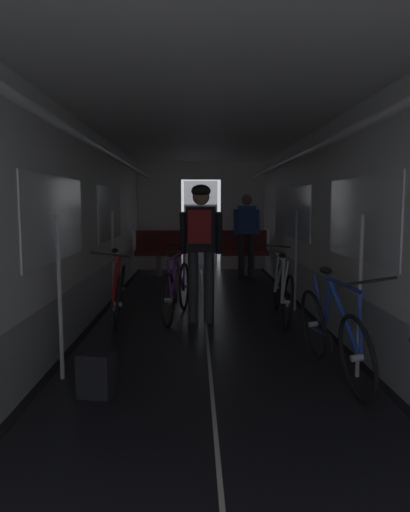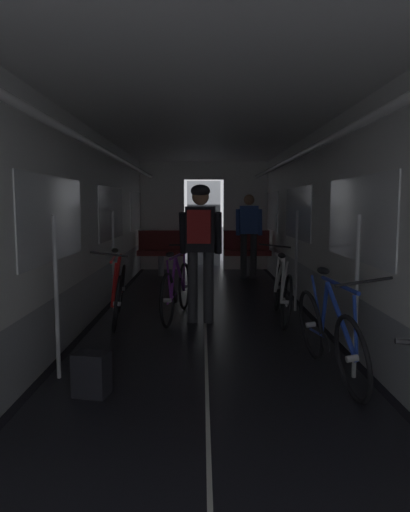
{
  "view_description": "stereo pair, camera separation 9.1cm",
  "coord_description": "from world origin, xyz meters",
  "px_view_note": "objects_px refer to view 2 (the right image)",
  "views": [
    {
      "loc": [
        -0.13,
        -1.87,
        1.48
      ],
      "look_at": [
        0.0,
        4.52,
        0.79
      ],
      "focal_mm": 33.45,
      "sensor_mm": 36.0,
      "label": 1
    },
    {
      "loc": [
        -0.04,
        -1.87,
        1.48
      ],
      "look_at": [
        0.0,
        4.52,
        0.79
      ],
      "focal_mm": 33.45,
      "sensor_mm": 36.0,
      "label": 2
    }
  ],
  "objects_px": {
    "bicycle_blue": "(329,334)",
    "person_standing_near_bench": "(249,230)",
    "bicycle_white": "(282,291)",
    "person_cyclist_aisle": "(200,238)",
    "bicycle_red": "(119,292)",
    "backpack_on_floor": "(92,374)",
    "bicycle_purple_in_aisle": "(176,289)",
    "bench_seat_far_right": "(247,248)",
    "bench_seat_far_left": "(161,249)"
  },
  "relations": [
    {
      "from": "bench_seat_far_right",
      "to": "person_standing_near_bench",
      "type": "relative_size",
      "value": 0.58
    },
    {
      "from": "backpack_on_floor",
      "to": "bicycle_white",
      "type": "bearing_deg",
      "value": 52.3
    },
    {
      "from": "bicycle_white",
      "to": "bicycle_red",
      "type": "height_order",
      "value": "bicycle_red"
    },
    {
      "from": "bicycle_red",
      "to": "person_standing_near_bench",
      "type": "relative_size",
      "value": 1.0
    },
    {
      "from": "bench_seat_far_left",
      "to": "backpack_on_floor",
      "type": "relative_size",
      "value": 2.89
    },
    {
      "from": "bicycle_white",
      "to": "person_standing_near_bench",
      "type": "xyz_separation_m",
      "value": [
        -0.09,
        3.52,
        0.59
      ]
    },
    {
      "from": "bicycle_blue",
      "to": "bench_seat_far_right",
      "type": "bearing_deg",
      "value": 91.51
    },
    {
      "from": "bicycle_blue",
      "to": "person_standing_near_bench",
      "type": "xyz_separation_m",
      "value": [
        -0.15,
        5.58,
        0.59
      ]
    },
    {
      "from": "bench_seat_far_right",
      "to": "bicycle_red",
      "type": "xyz_separation_m",
      "value": [
        -2.0,
        -3.97,
        -0.19
      ]
    },
    {
      "from": "bench_seat_far_right",
      "to": "bicycle_white",
      "type": "height_order",
      "value": "bench_seat_far_right"
    },
    {
      "from": "person_cyclist_aisle",
      "to": "backpack_on_floor",
      "type": "relative_size",
      "value": 5.09
    },
    {
      "from": "bicycle_white",
      "to": "bicycle_purple_in_aisle",
      "type": "height_order",
      "value": "bicycle_white"
    },
    {
      "from": "backpack_on_floor",
      "to": "person_standing_near_bench",
      "type": "bearing_deg",
      "value": 73.22
    },
    {
      "from": "bench_seat_far_left",
      "to": "backpack_on_floor",
      "type": "height_order",
      "value": "bench_seat_far_left"
    },
    {
      "from": "bench_seat_far_right",
      "to": "bicycle_red",
      "type": "distance_m",
      "value": 4.44
    },
    {
      "from": "bicycle_purple_in_aisle",
      "to": "person_standing_near_bench",
      "type": "distance_m",
      "value": 3.69
    },
    {
      "from": "backpack_on_floor",
      "to": "bicycle_red",
      "type": "bearing_deg",
      "value": 94.76
    },
    {
      "from": "bicycle_red",
      "to": "bicycle_blue",
      "type": "xyz_separation_m",
      "value": [
        2.15,
        -1.99,
        0.0
      ]
    },
    {
      "from": "person_cyclist_aisle",
      "to": "person_standing_near_bench",
      "type": "distance_m",
      "value": 3.8
    },
    {
      "from": "bicycle_blue",
      "to": "bicycle_purple_in_aisle",
      "type": "bearing_deg",
      "value": 123.42
    },
    {
      "from": "bicycle_white",
      "to": "person_standing_near_bench",
      "type": "relative_size",
      "value": 1.0
    },
    {
      "from": "person_standing_near_bench",
      "to": "backpack_on_floor",
      "type": "height_order",
      "value": "person_standing_near_bench"
    },
    {
      "from": "bicycle_blue",
      "to": "bicycle_purple_in_aisle",
      "type": "distance_m",
      "value": 2.6
    },
    {
      "from": "bicycle_white",
      "to": "bicycle_purple_in_aisle",
      "type": "bearing_deg",
      "value": 175.42
    },
    {
      "from": "bicycle_white",
      "to": "bicycle_purple_in_aisle",
      "type": "distance_m",
      "value": 1.37
    },
    {
      "from": "bench_seat_far_right",
      "to": "bench_seat_far_left",
      "type": "bearing_deg",
      "value": 180.0
    },
    {
      "from": "bench_seat_far_right",
      "to": "person_standing_near_bench",
      "type": "distance_m",
      "value": 0.55
    },
    {
      "from": "bicycle_red",
      "to": "person_cyclist_aisle",
      "type": "height_order",
      "value": "person_cyclist_aisle"
    },
    {
      "from": "bench_seat_far_left",
      "to": "bench_seat_far_right",
      "type": "height_order",
      "value": "same"
    },
    {
      "from": "bench_seat_far_left",
      "to": "bicycle_blue",
      "type": "bearing_deg",
      "value": -71.82
    },
    {
      "from": "bench_seat_far_left",
      "to": "backpack_on_floor",
      "type": "distance_m",
      "value": 6.36
    },
    {
      "from": "bench_seat_far_right",
      "to": "person_cyclist_aisle",
      "type": "bearing_deg",
      "value": -103.3
    },
    {
      "from": "bench_seat_far_left",
      "to": "bicycle_white",
      "type": "relative_size",
      "value": 0.58
    },
    {
      "from": "bicycle_purple_in_aisle",
      "to": "bicycle_red",
      "type": "bearing_deg",
      "value": -166.4
    },
    {
      "from": "bicycle_red",
      "to": "bicycle_purple_in_aisle",
      "type": "distance_m",
      "value": 0.74
    },
    {
      "from": "bench_seat_far_left",
      "to": "bicycle_blue",
      "type": "relative_size",
      "value": 0.58
    },
    {
      "from": "backpack_on_floor",
      "to": "bench_seat_far_right",
      "type": "bearing_deg",
      "value": 74.18
    },
    {
      "from": "bicycle_blue",
      "to": "backpack_on_floor",
      "type": "xyz_separation_m",
      "value": [
        -1.95,
        -0.39,
        -0.21
      ]
    },
    {
      "from": "bicycle_purple_in_aisle",
      "to": "person_standing_near_bench",
      "type": "bearing_deg",
      "value": 69.52
    },
    {
      "from": "person_cyclist_aisle",
      "to": "bench_seat_far_right",
      "type": "bearing_deg",
      "value": 76.7
    },
    {
      "from": "bicycle_white",
      "to": "bicycle_blue",
      "type": "relative_size",
      "value": 1.0
    },
    {
      "from": "bicycle_red",
      "to": "bicycle_purple_in_aisle",
      "type": "relative_size",
      "value": 1.01
    },
    {
      "from": "bicycle_blue",
      "to": "person_standing_near_bench",
      "type": "distance_m",
      "value": 5.61
    },
    {
      "from": "bicycle_red",
      "to": "bicycle_purple_in_aisle",
      "type": "bearing_deg",
      "value": 13.6
    },
    {
      "from": "bicycle_white",
      "to": "bicycle_blue",
      "type": "xyz_separation_m",
      "value": [
        0.06,
        -2.06,
        -0.0
      ]
    },
    {
      "from": "bench_seat_far_left",
      "to": "bicycle_red",
      "type": "distance_m",
      "value": 3.98
    },
    {
      "from": "bench_seat_far_left",
      "to": "bicycle_red",
      "type": "bearing_deg",
      "value": -92.82
    },
    {
      "from": "bicycle_red",
      "to": "bicycle_blue",
      "type": "distance_m",
      "value": 2.93
    },
    {
      "from": "bicycle_red",
      "to": "person_standing_near_bench",
      "type": "bearing_deg",
      "value": 60.9
    },
    {
      "from": "bicycle_white",
      "to": "person_cyclist_aisle",
      "type": "xyz_separation_m",
      "value": [
        -1.05,
        -0.16,
        0.69
      ]
    }
  ]
}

